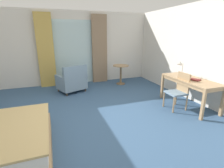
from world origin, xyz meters
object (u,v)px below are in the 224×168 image
at_px(closed_book, 194,79).
at_px(desk_chair, 179,89).
at_px(desk_lamp, 180,65).
at_px(armchair_by_window, 72,81).
at_px(writing_desk, 190,82).
at_px(round_cafe_table, 121,70).

bearing_deg(closed_book, desk_chair, 147.36).
xyz_separation_m(desk_lamp, armchair_by_window, (-2.58, 1.87, -0.70)).
bearing_deg(desk_lamp, writing_desk, -68.48).
relative_size(desk_lamp, armchair_by_window, 0.45).
bearing_deg(closed_book, desk_lamp, 84.82).
relative_size(writing_desk, armchair_by_window, 1.53).
relative_size(closed_book, armchair_by_window, 0.27).
height_order(desk_lamp, round_cafe_table, desk_lamp).
xyz_separation_m(desk_chair, armchair_by_window, (-2.34, 2.19, -0.15)).
height_order(closed_book, armchair_by_window, armchair_by_window).
bearing_deg(desk_lamp, desk_chair, -127.44).
distance_m(writing_desk, round_cafe_table, 2.61).
xyz_separation_m(desk_lamp, closed_book, (0.11, -0.39, -0.30)).
bearing_deg(writing_desk, desk_lamp, 111.52).
height_order(desk_chair, closed_book, desk_chair).
bearing_deg(desk_chair, armchair_by_window, 136.93).
bearing_deg(desk_chair, round_cafe_table, 101.90).
bearing_deg(closed_book, armchair_by_window, 119.06).
height_order(armchair_by_window, round_cafe_table, armchair_by_window).
bearing_deg(closed_book, round_cafe_table, 88.01).
distance_m(desk_chair, closed_book, 0.44).
bearing_deg(armchair_by_window, desk_chair, -43.07).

